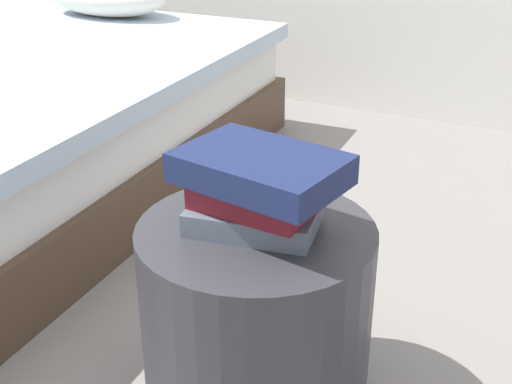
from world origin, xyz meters
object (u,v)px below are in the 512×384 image
at_px(book_maroon, 255,194).
at_px(book_slate, 254,217).
at_px(book_navy, 260,169).
at_px(side_table, 256,318).

bearing_deg(book_maroon, book_slate, -116.99).
xyz_separation_m(book_slate, book_navy, (0.02, -0.01, 0.11)).
relative_size(book_slate, book_navy, 0.82).
bearing_deg(book_maroon, book_navy, -25.06).
bearing_deg(book_navy, side_table, 163.94).
xyz_separation_m(side_table, book_maroon, (-0.00, 0.00, 0.29)).
height_order(book_maroon, book_navy, book_navy).
bearing_deg(side_table, book_maroon, 142.33).
relative_size(side_table, book_slate, 1.95).
relative_size(book_slate, book_maroon, 1.08).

